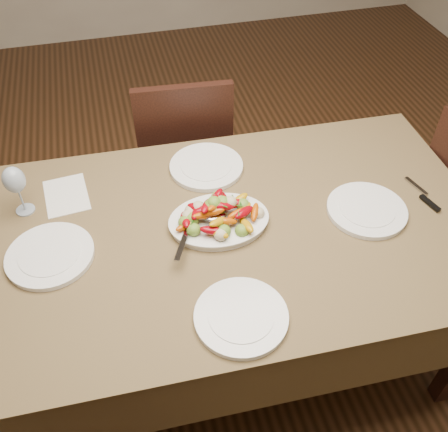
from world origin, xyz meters
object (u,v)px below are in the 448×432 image
chair_far (183,152)px  serving_platter (219,222)px  plate_right (367,210)px  wine_glass (17,189)px  dining_table (224,295)px  plate_far (206,167)px  plate_near (241,317)px  plate_left (50,255)px

chair_far → serving_platter: 0.85m
plate_right → wine_glass: bearing=165.3°
chair_far → plate_right: chair_far is taller
dining_table → serving_platter: bearing=116.4°
chair_far → plate_right: 1.05m
plate_far → wine_glass: wine_glass is taller
chair_far → wine_glass: bearing=44.7°
chair_far → plate_right: bearing=124.9°
plate_right → plate_near: size_ratio=1.02×
plate_left → wine_glass: (-0.08, 0.25, 0.09)m
dining_table → plate_near: (-0.04, -0.36, 0.39)m
wine_glass → plate_left: bearing=-71.1°
chair_far → wine_glass: size_ratio=4.64×
chair_far → plate_far: size_ratio=3.34×
dining_table → chair_far: (0.00, 0.82, 0.10)m
serving_platter → plate_left: serving_platter is taller
plate_left → wine_glass: wine_glass is taller
plate_right → plate_far: size_ratio=0.99×
plate_left → plate_far: (0.59, 0.31, 0.00)m
plate_left → plate_near: bearing=-35.3°
wine_glass → serving_platter: bearing=-20.1°
chair_far → plate_near: 1.22m
plate_right → plate_far: bearing=142.8°
plate_far → plate_right: bearing=-37.2°
dining_table → wine_glass: wine_glass is taller
plate_left → plate_near: (0.54, -0.38, 0.00)m
plate_left → plate_near: same height
serving_platter → wine_glass: 0.70m
serving_platter → plate_far: (0.03, 0.31, -0.00)m
plate_right → dining_table: bearing=174.9°
dining_table → plate_far: plate_far is taller
plate_left → plate_right: bearing=-3.2°
plate_near → plate_far: bearing=85.4°
serving_platter → plate_right: 0.53m
chair_far → wine_glass: 0.95m
plate_far → plate_left: bearing=-152.0°
plate_far → plate_near: (-0.06, -0.69, 0.00)m
plate_left → plate_far: 0.67m
plate_near → wine_glass: bearing=134.8°
plate_left → chair_far: bearing=54.3°
serving_platter → plate_far: serving_platter is taller
plate_left → plate_far: size_ratio=1.00×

